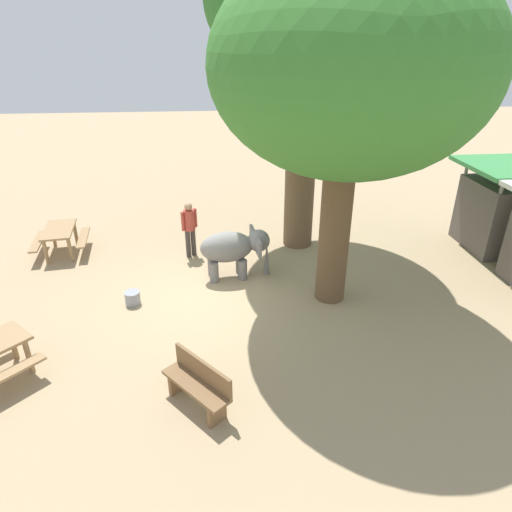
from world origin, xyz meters
TOP-DOWN VIEW (x-y plane):
  - ground_plane at (0.00, 0.00)m, footprint 60.00×60.00m
  - elephant at (-0.90, 0.76)m, footprint 1.24×1.86m
  - person_handler at (-2.25, -0.43)m, footprint 0.34×0.43m
  - shade_tree_main at (-2.81, 2.78)m, footprint 5.59×5.12m
  - shade_tree_secondary at (0.35, 3.01)m, footprint 6.03×5.53m
  - wooden_bench at (3.62, -0.08)m, footprint 1.32×1.22m
  - picnic_table_far at (-2.77, -4.19)m, footprint 1.68×1.67m
  - market_stall_green at (-2.01, 8.65)m, footprint 2.50×2.50m
  - feed_bucket at (0.23, -1.73)m, footprint 0.36×0.36m

SIDE VIEW (x-z plane):
  - ground_plane at x=0.00m, z-range 0.00..0.00m
  - feed_bucket at x=0.23m, z-range 0.00..0.32m
  - wooden_bench at x=3.62m, z-range 0.03..0.91m
  - picnic_table_far at x=-2.77m, z-range 0.20..0.98m
  - elephant at x=-0.90m, z-range 0.18..1.46m
  - person_handler at x=-2.25m, z-range 0.14..1.76m
  - market_stall_green at x=-2.01m, z-range -0.12..2.40m
  - shade_tree_secondary at x=0.35m, z-range 1.50..8.84m
  - shade_tree_main at x=-2.81m, z-range 2.16..10.69m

